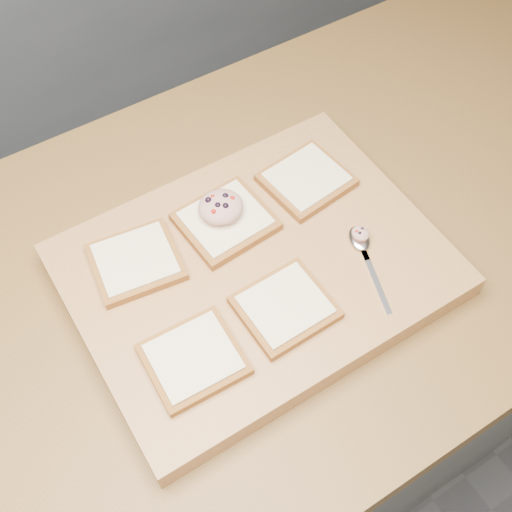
{
  "coord_description": "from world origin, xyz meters",
  "views": [
    {
      "loc": [
        -0.38,
        -0.48,
        1.73
      ],
      "look_at": [
        -0.1,
        -0.04,
        0.96
      ],
      "focal_mm": 45.0,
      "sensor_mm": 36.0,
      "label": 1
    }
  ],
  "objects_px": {
    "tuna_salad_dollop": "(221,207)",
    "cutting_board": "(256,270)",
    "bread_far_center": "(226,221)",
    "spoon": "(362,245)"
  },
  "relations": [
    {
      "from": "cutting_board",
      "to": "tuna_salad_dollop",
      "type": "xyz_separation_m",
      "value": [
        -0.0,
        0.09,
        0.06
      ]
    },
    {
      "from": "cutting_board",
      "to": "bread_far_center",
      "type": "height_order",
      "value": "bread_far_center"
    },
    {
      "from": "cutting_board",
      "to": "bread_far_center",
      "type": "xyz_separation_m",
      "value": [
        -0.0,
        0.08,
        0.03
      ]
    },
    {
      "from": "tuna_salad_dollop",
      "to": "cutting_board",
      "type": "bearing_deg",
      "value": -87.5
    },
    {
      "from": "tuna_salad_dollop",
      "to": "bread_far_center",
      "type": "bearing_deg",
      "value": -80.55
    },
    {
      "from": "cutting_board",
      "to": "tuna_salad_dollop",
      "type": "height_order",
      "value": "tuna_salad_dollop"
    },
    {
      "from": "bread_far_center",
      "to": "cutting_board",
      "type": "bearing_deg",
      "value": -88.31
    },
    {
      "from": "tuna_salad_dollop",
      "to": "spoon",
      "type": "height_order",
      "value": "tuna_salad_dollop"
    },
    {
      "from": "bread_far_center",
      "to": "tuna_salad_dollop",
      "type": "height_order",
      "value": "tuna_salad_dollop"
    },
    {
      "from": "bread_far_center",
      "to": "spoon",
      "type": "xyz_separation_m",
      "value": [
        0.15,
        -0.14,
        -0.0
      ]
    }
  ]
}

